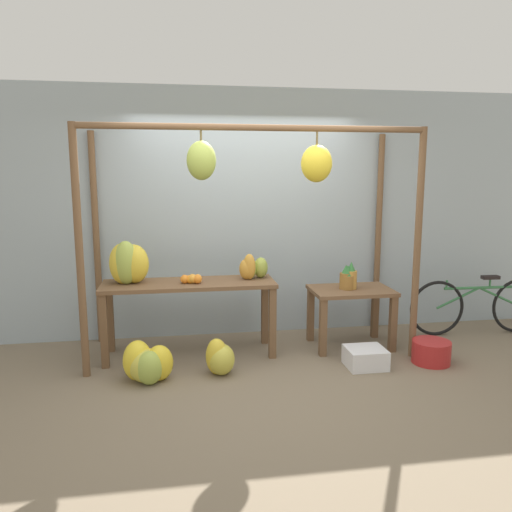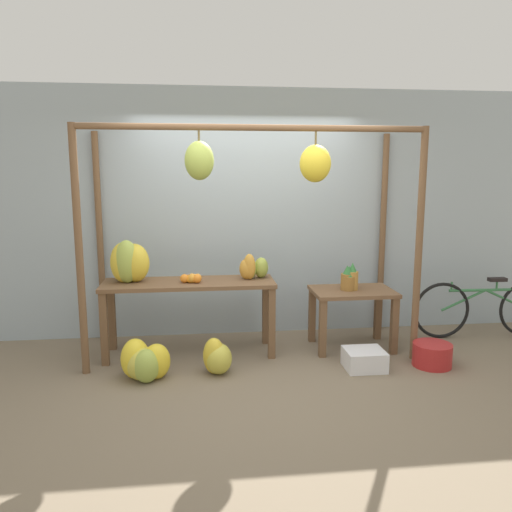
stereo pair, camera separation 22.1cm
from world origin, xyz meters
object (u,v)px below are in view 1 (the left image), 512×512
object	(u,v)px
fruit_crate_white	(365,358)
papaya_pile	(252,268)
banana_pile_ground_left	(147,364)
orange_pile	(192,279)
banana_pile_on_table	(127,264)
pineapple_cluster	(348,278)
banana_pile_ground_right	(220,358)
blue_bucket	(431,352)
parked_bicycle	(478,306)

from	to	relation	value
fruit_crate_white	papaya_pile	bearing A→B (deg)	146.70
fruit_crate_white	banana_pile_ground_left	bearing A→B (deg)	-179.91
orange_pile	banana_pile_on_table	bearing A→B (deg)	170.52
pineapple_cluster	fruit_crate_white	distance (m)	0.89
banana_pile_ground_left	banana_pile_ground_right	distance (m)	0.66
fruit_crate_white	blue_bucket	bearing A→B (deg)	-0.17
papaya_pile	blue_bucket	bearing A→B (deg)	-21.45
banana_pile_on_table	pineapple_cluster	size ratio (longest dim) A/B	1.58
orange_pile	pineapple_cluster	distance (m)	1.66
parked_bicycle	papaya_pile	size ratio (longest dim) A/B	4.62
banana_pile_ground_left	blue_bucket	distance (m)	2.76
banana_pile_ground_left	banana_pile_ground_right	size ratio (longest dim) A/B	1.55
banana_pile_on_table	orange_pile	world-z (taller)	banana_pile_on_table
banana_pile_on_table	blue_bucket	size ratio (longest dim) A/B	1.25
banana_pile_ground_left	fruit_crate_white	bearing A→B (deg)	0.09
pineapple_cluster	parked_bicycle	bearing A→B (deg)	5.25
banana_pile_ground_right	fruit_crate_white	world-z (taller)	banana_pile_ground_right
orange_pile	fruit_crate_white	xyz separation A→B (m)	(1.64, -0.56, -0.72)
orange_pile	parked_bicycle	bearing A→B (deg)	3.40
orange_pile	parked_bicycle	world-z (taller)	orange_pile
banana_pile_on_table	banana_pile_ground_right	world-z (taller)	banana_pile_on_table
banana_pile_ground_right	parked_bicycle	bearing A→B (deg)	12.91
parked_bicycle	banana_pile_on_table	bearing A→B (deg)	-178.70
banana_pile_on_table	fruit_crate_white	distance (m)	2.53
orange_pile	banana_pile_ground_left	world-z (taller)	orange_pile
orange_pile	banana_pile_ground_right	bearing A→B (deg)	-66.32
fruit_crate_white	papaya_pile	size ratio (longest dim) A/B	1.04
banana_pile_ground_left	banana_pile_on_table	bearing A→B (deg)	106.70
banana_pile_ground_right	blue_bucket	xyz separation A→B (m)	(2.10, -0.05, -0.05)
banana_pile_ground_right	blue_bucket	size ratio (longest dim) A/B	0.93
banana_pile_ground_left	banana_pile_ground_right	world-z (taller)	banana_pile_ground_left
banana_pile_ground_left	banana_pile_ground_right	bearing A→B (deg)	4.33
banana_pile_on_table	banana_pile_ground_right	distance (m)	1.33
fruit_crate_white	parked_bicycle	size ratio (longest dim) A/B	0.23
blue_bucket	banana_pile_ground_right	bearing A→B (deg)	178.67
fruit_crate_white	banana_pile_on_table	bearing A→B (deg)	163.76
blue_bucket	fruit_crate_white	bearing A→B (deg)	179.83
pineapple_cluster	banana_pile_ground_right	bearing A→B (deg)	-158.81
orange_pile	banana_pile_ground_right	size ratio (longest dim) A/B	0.62
banana_pile_ground_left	parked_bicycle	world-z (taller)	parked_bicycle
orange_pile	fruit_crate_white	bearing A→B (deg)	-18.76
parked_bicycle	blue_bucket	bearing A→B (deg)	-142.37
banana_pile_ground_left	parked_bicycle	size ratio (longest dim) A/B	0.33
banana_pile_on_table	banana_pile_ground_left	world-z (taller)	banana_pile_on_table
pineapple_cluster	orange_pile	bearing A→B (deg)	-178.46
fruit_crate_white	blue_bucket	size ratio (longest dim) A/B	1.00
banana_pile_on_table	banana_pile_ground_left	xyz separation A→B (m)	(0.20, -0.67, -0.80)
orange_pile	blue_bucket	xyz separation A→B (m)	(2.32, -0.56, -0.70)
pineapple_cluster	papaya_pile	xyz separation A→B (m)	(-1.03, 0.06, 0.13)
pineapple_cluster	banana_pile_ground_left	world-z (taller)	pineapple_cluster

